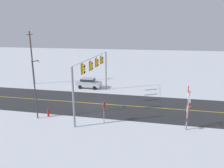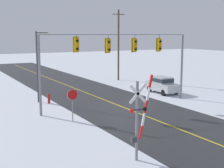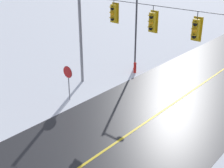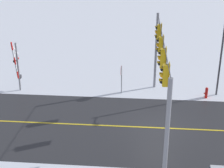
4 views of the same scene
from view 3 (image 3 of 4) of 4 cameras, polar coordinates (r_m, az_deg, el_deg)
name	(u,v)px [view 3 (image 3 of 4)]	position (r m, az deg, el deg)	size (l,w,h in m)	color
ground_plane	(163,111)	(18.80, 9.48, -5.02)	(160.00, 160.00, 0.00)	silver
road_asphalt	(206,81)	(23.68, 17.23, 0.48)	(9.00, 80.00, 0.01)	#28282B
lane_centre_line	(206,81)	(23.68, 17.23, 0.49)	(0.14, 72.00, 0.01)	gold
signal_span	(170,41)	(17.07, 10.78, 7.90)	(14.20, 0.47, 6.22)	gray
stop_sign	(68,76)	(19.38, -8.27, 1.59)	(0.80, 0.09, 2.35)	gray
streetlamp_near	(138,21)	(24.20, 4.98, 11.71)	(1.39, 0.28, 6.50)	#38383D
fire_hydrant	(135,67)	(24.18, 4.33, 3.19)	(0.24, 0.31, 0.88)	red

